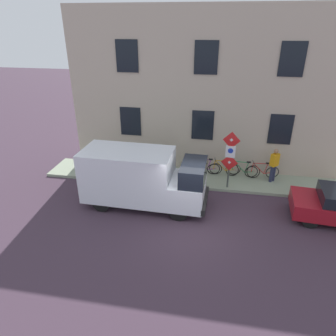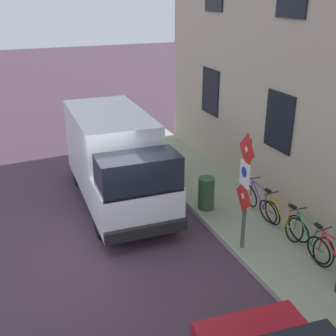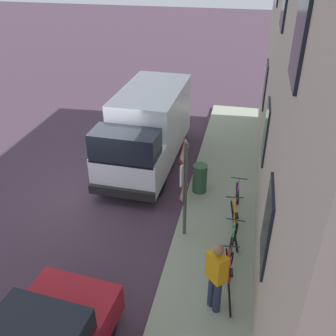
% 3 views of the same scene
% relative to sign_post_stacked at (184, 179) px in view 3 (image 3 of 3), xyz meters
% --- Properties ---
extents(ground_plane, '(80.00, 80.00, 0.00)m').
position_rel_sign_post_stacked_xyz_m(ground_plane, '(-2.96, 1.42, -1.82)').
color(ground_plane, '#3F2E3C').
extents(sidewalk_slab, '(2.06, 15.77, 0.14)m').
position_rel_sign_post_stacked_xyz_m(sidewalk_slab, '(0.83, 1.42, -1.75)').
color(sidewalk_slab, gray).
rests_on(sidewalk_slab, ground_plane).
extents(building_facade, '(0.75, 13.77, 8.10)m').
position_rel_sign_post_stacked_xyz_m(building_facade, '(2.21, 1.42, 2.23)').
color(building_facade, '#BAAA96').
rests_on(building_facade, ground_plane).
extents(sign_post_stacked, '(0.18, 0.56, 2.69)m').
position_rel_sign_post_stacked_xyz_m(sign_post_stacked, '(0.00, 0.00, 0.00)').
color(sign_post_stacked, '#474C47').
rests_on(sign_post_stacked, sidewalk_slab).
extents(delivery_van, '(2.13, 5.38, 2.50)m').
position_rel_sign_post_stacked_xyz_m(delivery_van, '(-1.90, 3.69, -0.49)').
color(delivery_van, white).
rests_on(delivery_van, ground_plane).
extents(bicycle_red, '(0.46, 1.71, 0.89)m').
position_rel_sign_post_stacked_xyz_m(bicycle_red, '(1.31, -1.69, -1.31)').
color(bicycle_red, black).
rests_on(bicycle_red, sidewalk_slab).
extents(bicycle_green, '(0.46, 1.72, 0.89)m').
position_rel_sign_post_stacked_xyz_m(bicycle_green, '(1.31, -0.75, -1.31)').
color(bicycle_green, black).
rests_on(bicycle_green, sidewalk_slab).
extents(bicycle_orange, '(0.49, 1.72, 0.89)m').
position_rel_sign_post_stacked_xyz_m(bicycle_orange, '(1.31, 0.20, -1.31)').
color(bicycle_orange, black).
rests_on(bicycle_orange, sidewalk_slab).
extents(bicycle_purple, '(0.46, 1.71, 0.89)m').
position_rel_sign_post_stacked_xyz_m(bicycle_purple, '(1.31, 1.15, -1.31)').
color(bicycle_purple, black).
rests_on(bicycle_purple, sidewalk_slab).
extents(pedestrian, '(0.47, 0.47, 1.72)m').
position_rel_sign_post_stacked_xyz_m(pedestrian, '(1.06, -2.18, -0.75)').
color(pedestrian, '#262B47').
rests_on(pedestrian, sidewalk_slab).
extents(litter_bin, '(0.44, 0.44, 0.90)m').
position_rel_sign_post_stacked_xyz_m(litter_bin, '(0.15, 2.05, -1.23)').
color(litter_bin, '#2D5133').
rests_on(litter_bin, sidewalk_slab).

